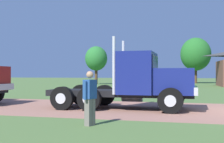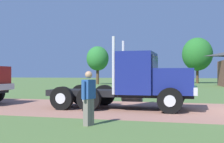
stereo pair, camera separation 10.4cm
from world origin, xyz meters
name	(u,v)px [view 2 (the right image)]	position (x,y,z in m)	size (l,w,h in m)	color
truck_foreground_white	(140,82)	(-4.70, -0.06, 1.21)	(6.77, 2.75, 3.20)	black
visitor_by_barrel	(89,96)	(-5.45, -4.72, 0.90)	(0.36, 0.57, 1.68)	#264C8C
tree_left	(98,59)	(-16.73, 30.29, 3.91)	(3.38, 3.38, 5.80)	#513823
tree_mid	(197,54)	(-2.04, 38.71, 4.85)	(5.01, 5.01, 7.62)	#513823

